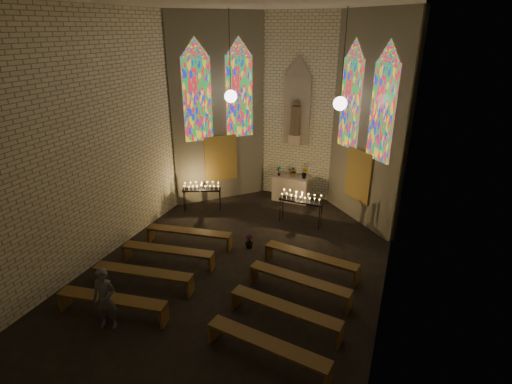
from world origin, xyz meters
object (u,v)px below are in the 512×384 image
at_px(votive_stand_right, 301,199).
at_px(visitor, 105,299).
at_px(altar, 291,189).
at_px(aisle_flower_pot, 249,241).
at_px(votive_stand_left, 202,188).

distance_m(votive_stand_right, visitor, 7.20).
relative_size(altar, aisle_flower_pot, 3.12).
relative_size(votive_stand_right, visitor, 1.00).
bearing_deg(votive_stand_left, aisle_flower_pot, -58.59).
height_order(votive_stand_left, votive_stand_right, votive_stand_right).
relative_size(votive_stand_left, votive_stand_right, 0.94).
bearing_deg(votive_stand_left, votive_stand_right, -19.38).
xyz_separation_m(aisle_flower_pot, visitor, (-1.68, -4.49, 0.54)).
bearing_deg(altar, aisle_flower_pot, -91.99).
bearing_deg(visitor, votive_stand_left, 84.30).
relative_size(altar, votive_stand_left, 0.97).
distance_m(altar, votive_stand_right, 2.11).
xyz_separation_m(aisle_flower_pot, votive_stand_right, (1.05, 2.17, 0.74)).
height_order(aisle_flower_pot, visitor, visitor).
height_order(votive_stand_left, visitor, visitor).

